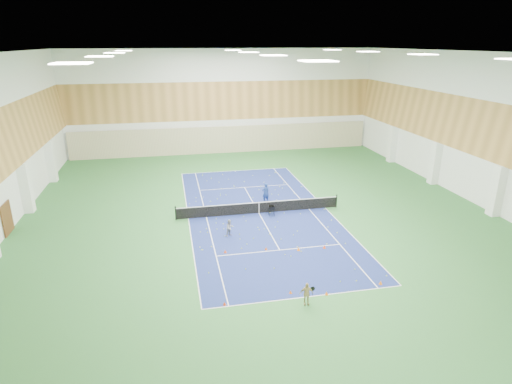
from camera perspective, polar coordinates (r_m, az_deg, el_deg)
ground at (r=33.51m, az=0.40°, el=-2.86°), size 40.00×40.00×0.00m
room_shell at (r=31.72m, az=0.43°, el=7.22°), size 36.00×40.00×12.00m
wood_cladding at (r=31.36m, az=0.44°, el=10.79°), size 36.00×40.00×8.00m
ceiling_light_grid at (r=31.01m, az=0.46°, el=17.97°), size 21.40×25.40×0.06m
court_surface at (r=33.51m, az=0.40°, el=-2.85°), size 10.97×23.77×0.01m
tennis_balls_scatter at (r=33.49m, az=0.40°, el=-2.79°), size 10.57×22.77×0.07m
tennis_net at (r=33.30m, az=0.40°, el=-1.98°), size 12.80×0.10×1.10m
back_curtain at (r=51.69m, az=-4.21°, el=6.98°), size 35.40×0.16×3.20m
door_left_b at (r=34.41m, az=-30.26°, el=-3.07°), size 0.08×1.80×2.20m
coach at (r=35.49m, az=1.29°, el=-0.10°), size 0.69×0.54×1.69m
child_court at (r=29.56m, az=-3.51°, el=-4.79°), size 0.74×0.70×1.21m
child_apron at (r=22.45m, az=6.74°, el=-13.31°), size 0.75×0.38×1.24m
ball_cart at (r=32.95m, az=2.07°, el=-2.51°), size 0.51×0.51×0.80m
cone_svc_a at (r=27.53m, az=-4.13°, el=-7.87°), size 0.20×0.20×0.22m
cone_svc_b at (r=27.81m, az=1.36°, el=-7.52°), size 0.20×0.20×0.22m
cone_svc_c at (r=27.85m, az=5.70°, el=-7.55°), size 0.22×0.22×0.25m
cone_svc_d at (r=28.35m, az=9.10°, el=-7.21°), size 0.22×0.22×0.24m
cone_base_a at (r=22.58m, az=-4.23°, el=-14.60°), size 0.17×0.17×0.19m
cone_base_b at (r=23.48m, az=4.64°, el=-13.13°), size 0.18×0.18×0.20m
cone_base_c at (r=23.61m, az=9.39°, el=-13.16°), size 0.18×0.18×0.20m
cone_base_d at (r=25.14m, az=16.29°, el=-11.51°), size 0.21×0.21×0.23m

